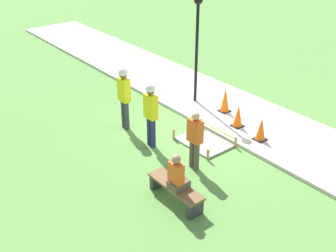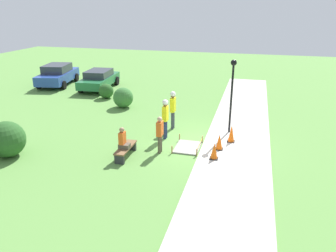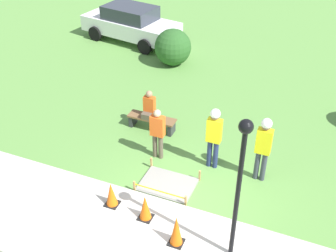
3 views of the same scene
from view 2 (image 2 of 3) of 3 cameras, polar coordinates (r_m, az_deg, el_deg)
The scene contains 17 objects.
ground_plane at distance 15.04m, azimuth 6.23°, elevation -3.11°, with size 60.00×60.00×0.00m, color #5B8E42.
sidewalk at distance 14.90m, azimuth 11.80°, elevation -3.46°, with size 28.00×2.92×0.10m.
wet_concrete_patch at distance 14.56m, azimuth 3.45°, elevation -3.69°, with size 1.49×1.12×0.33m.
traffic_cone_near_patch at distance 13.34m, azimuth 8.04°, elevation -4.32°, with size 0.34×0.34×0.68m.
traffic_cone_far_patch at distance 14.21m, azimuth 8.92°, elevation -2.74°, with size 0.34×0.34×0.70m.
traffic_cone_sidewalk_edge at distance 15.06m, azimuth 10.98°, elevation -1.27°, with size 0.34×0.34×0.81m.
park_bench at distance 13.74m, azimuth -7.38°, elevation -4.12°, with size 1.56×0.44×0.44m.
person_seated_on_bench at distance 13.48m, azimuth -7.84°, elevation -2.41°, with size 0.36×0.44×0.89m.
worker_supervisor at distance 15.18m, azimuth -0.47°, elevation 1.92°, with size 0.40×0.27×1.90m.
worker_assistant at distance 16.41m, azimuth 0.85°, elevation 3.49°, with size 0.40×0.28×1.95m.
bystander_in_orange_shirt at distance 13.78m, azimuth -1.43°, elevation -1.17°, with size 0.40×0.22×1.61m.
lamppost_near at distance 15.66m, azimuth 11.12°, elevation 7.00°, with size 0.28×0.28×3.52m.
parked_car_green at distance 25.23m, azimuth -11.92°, elevation 8.02°, with size 4.51×2.33×1.39m.
parked_car_blue at distance 27.29m, azimuth -18.66°, elevation 8.49°, with size 4.73×2.73×1.60m.
shrub_rounded_near at distance 15.05m, azimuth -26.27°, elevation -2.09°, with size 1.51×1.51×1.51m.
shrub_rounded_mid at distance 22.53m, azimuth -10.72°, elevation 6.01°, with size 0.99×0.99×0.99m.
shrub_rounded_far at distance 20.28m, azimuth -7.82°, elevation 4.92°, with size 1.23×1.23×1.23m.
Camera 2 is at (-13.66, -1.95, 5.98)m, focal length 35.00 mm.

